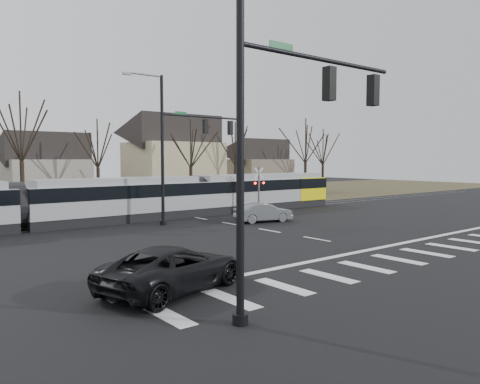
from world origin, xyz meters
TOP-DOWN VIEW (x-y plane):
  - ground at (0.00, 0.00)m, footprint 140.00×140.00m
  - grass_verge at (0.00, 32.00)m, footprint 140.00×28.00m
  - crosswalk at (0.00, -4.00)m, footprint 27.00×2.60m
  - stop_line at (0.00, -1.80)m, footprint 28.00×0.35m
  - lane_dashes at (0.00, 16.00)m, footprint 0.18×30.00m
  - rail_pair at (0.00, 15.80)m, footprint 90.00×1.52m
  - tram at (-5.79, 16.00)m, footprint 41.98×3.12m
  - sedan at (2.44, 9.35)m, footprint 3.28×4.84m
  - suv at (-11.72, -1.97)m, footprint 5.72×7.08m
  - signal_pole_near_left at (-10.41, -6.00)m, footprint 9.28×0.44m
  - signal_pole_far at (-2.41, 12.50)m, footprint 9.28×0.44m
  - rail_crossing_signal at (5.00, 12.79)m, footprint 1.08×0.36m
  - tree_row at (2.00, 26.00)m, footprint 59.20×7.20m
  - house_b at (-5.00, 36.00)m, footprint 8.64×7.56m
  - house_c at (9.00, 33.00)m, footprint 10.80×8.64m
  - house_d at (24.00, 35.00)m, footprint 8.64×7.56m

SIDE VIEW (x-z plane):
  - ground at x=0.00m, z-range 0.00..0.00m
  - grass_verge at x=0.00m, z-range 0.00..0.01m
  - crosswalk at x=0.00m, z-range 0.00..0.01m
  - stop_line at x=0.00m, z-range 0.00..0.01m
  - lane_dashes at x=0.00m, z-range 0.00..0.01m
  - rail_pair at x=0.00m, z-range 0.00..0.06m
  - sedan at x=2.44m, z-range 0.00..1.39m
  - suv at x=-11.72m, z-range 0.00..1.57m
  - tram at x=-5.79m, z-range 0.14..3.33m
  - rail_crossing_signal at x=5.00m, z-range -0.11..3.89m
  - house_b at x=-5.00m, z-range 0.14..7.79m
  - house_d at x=24.00m, z-range 0.14..7.79m
  - tree_row at x=2.00m, z-range 0.00..10.00m
  - house_c at x=9.00m, z-range 0.18..10.28m
  - signal_pole_near_left at x=-10.41m, z-range 0.60..10.80m
  - signal_pole_far at x=-2.41m, z-range 0.60..10.80m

